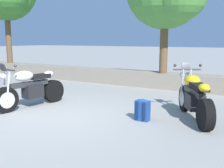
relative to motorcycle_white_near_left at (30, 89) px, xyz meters
The scene contains 5 objects.
ground_plane 1.30m from the motorcycle_white_near_left, 17.67° to the right, with size 120.00×120.00×0.00m, color gray.
stone_wall 4.58m from the motorcycle_white_near_left, 75.43° to the left, with size 36.00×0.80×0.55m, color gray.
motorcycle_white_near_left is the anchor object (origin of this frame).
motorcycle_yellow_centre 4.04m from the motorcycle_white_near_left, 15.17° to the left, with size 1.22×1.85×1.18m.
rider_backpack 3.02m from the motorcycle_white_near_left, ahead, with size 0.30×0.27×0.47m.
Camera 1 is at (4.09, -4.36, 1.72)m, focal length 42.65 mm.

